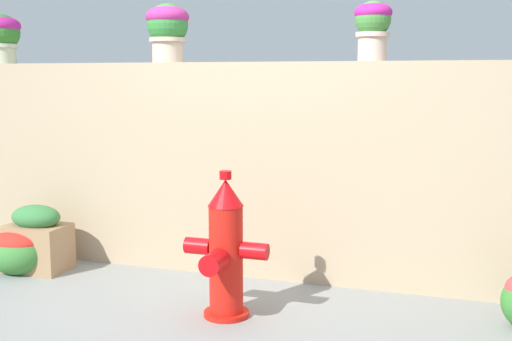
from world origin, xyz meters
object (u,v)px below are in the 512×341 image
at_px(potted_plant_0, 2,34).
at_px(planter_box, 37,239).
at_px(potted_plant_2, 373,25).
at_px(fire_hydrant, 225,252).
at_px(potted_plant_1, 168,27).
at_px(flower_bush_right, 19,248).

height_order(potted_plant_0, planter_box, potted_plant_0).
height_order(potted_plant_2, fire_hydrant, potted_plant_2).
relative_size(potted_plant_1, fire_hydrant, 0.49).
bearing_deg(flower_bush_right, planter_box, 36.53).
bearing_deg(fire_hydrant, potted_plant_2, 53.45).
relative_size(potted_plant_2, fire_hydrant, 0.45).
bearing_deg(flower_bush_right, potted_plant_0, 132.36).
bearing_deg(planter_box, fire_hydrant, -14.71).
relative_size(potted_plant_1, flower_bush_right, 0.91).
bearing_deg(fire_hydrant, flower_bush_right, 168.42).
xyz_separation_m(potted_plant_2, fire_hydrant, (-0.70, -0.95, -1.38)).
distance_m(potted_plant_1, fire_hydrant, 1.85).
distance_m(potted_plant_2, fire_hydrant, 1.81).
relative_size(potted_plant_1, potted_plant_2, 1.08).
xyz_separation_m(potted_plant_0, potted_plant_2, (2.99, 0.02, 0.00)).
height_order(potted_plant_2, flower_bush_right, potted_plant_2).
bearing_deg(planter_box, flower_bush_right, -143.47).
relative_size(potted_plant_0, planter_box, 0.80).
xyz_separation_m(potted_plant_1, potted_plant_2, (1.50, 0.03, -0.01)).
bearing_deg(flower_bush_right, fire_hydrant, -11.58).
bearing_deg(potted_plant_0, flower_bush_right, -47.64).
distance_m(flower_bush_right, planter_box, 0.14).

